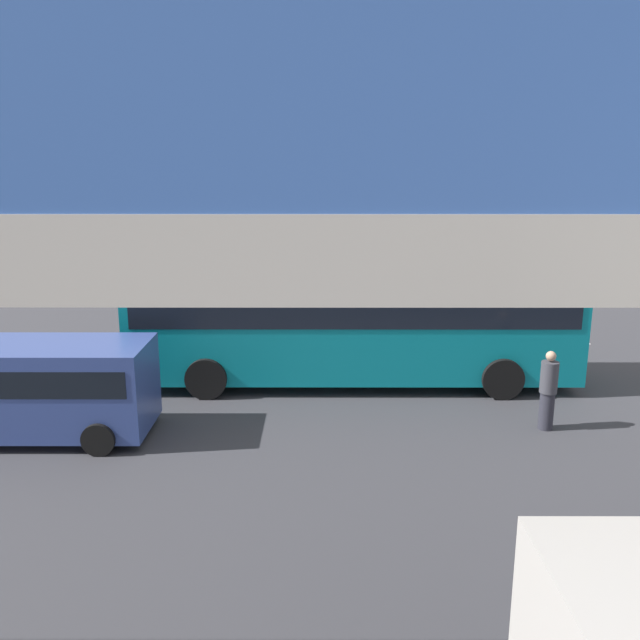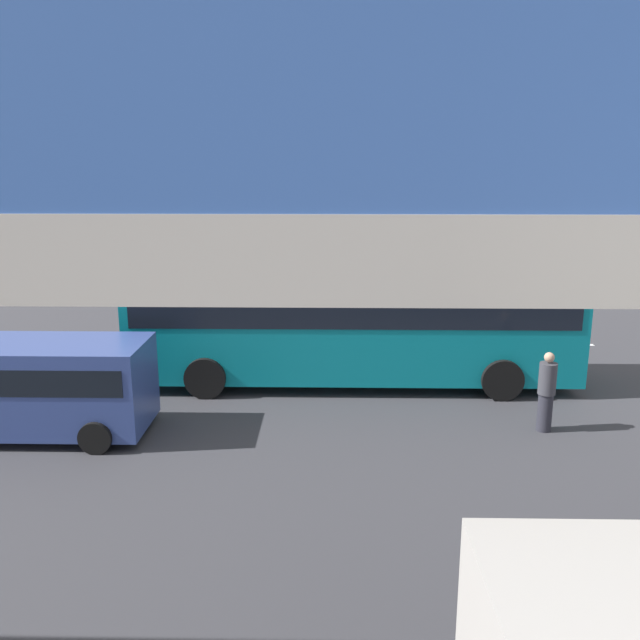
{
  "view_description": "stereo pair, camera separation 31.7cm",
  "coord_description": "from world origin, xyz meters",
  "px_view_note": "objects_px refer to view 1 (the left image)",
  "views": [
    {
      "loc": [
        1.71,
        17.35,
        5.83
      ],
      "look_at": [
        1.75,
        -0.05,
        1.6
      ],
      "focal_mm": 37.33,
      "sensor_mm": 36.0,
      "label": 1
    },
    {
      "loc": [
        1.39,
        17.35,
        5.83
      ],
      "look_at": [
        1.75,
        -0.05,
        1.6
      ],
      "focal_mm": 37.33,
      "sensor_mm": 36.0,
      "label": 2
    }
  ],
  "objects_px": {
    "city_bus": "(352,313)",
    "pedestrian": "(548,391)",
    "traffic_sign": "(156,290)",
    "parked_van": "(36,383)"
  },
  "relations": [
    {
      "from": "city_bus",
      "to": "pedestrian",
      "type": "relative_size",
      "value": 6.44
    },
    {
      "from": "pedestrian",
      "to": "traffic_sign",
      "type": "relative_size",
      "value": 0.64
    },
    {
      "from": "city_bus",
      "to": "traffic_sign",
      "type": "relative_size",
      "value": 4.12
    },
    {
      "from": "parked_van",
      "to": "pedestrian",
      "type": "height_order",
      "value": "parked_van"
    },
    {
      "from": "city_bus",
      "to": "parked_van",
      "type": "bearing_deg",
      "value": 27.41
    },
    {
      "from": "city_bus",
      "to": "pedestrian",
      "type": "xyz_separation_m",
      "value": [
        -4.15,
        3.18,
        -1.0
      ]
    },
    {
      "from": "pedestrian",
      "to": "traffic_sign",
      "type": "xyz_separation_m",
      "value": [
        10.07,
        -6.33,
        1.0
      ]
    },
    {
      "from": "parked_van",
      "to": "pedestrian",
      "type": "xyz_separation_m",
      "value": [
        -11.04,
        -0.38,
        -0.3
      ]
    },
    {
      "from": "city_bus",
      "to": "traffic_sign",
      "type": "distance_m",
      "value": 6.7
    },
    {
      "from": "parked_van",
      "to": "city_bus",
      "type": "bearing_deg",
      "value": -152.59
    }
  ]
}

